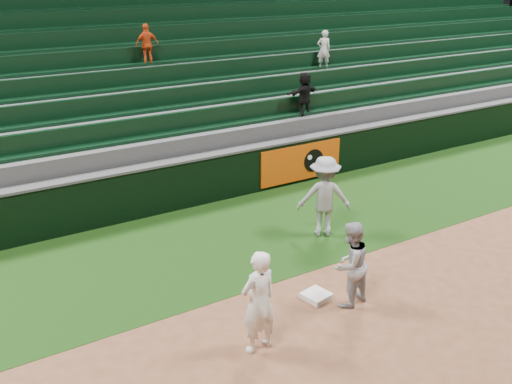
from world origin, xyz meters
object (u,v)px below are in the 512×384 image
base_coach (324,196)px  first_base (316,296)px  baserunner (350,264)px  first_baseman (258,302)px

base_coach → first_base: bearing=80.5°
first_base → baserunner: bearing=-48.8°
baserunner → base_coach: 2.82m
first_baseman → baserunner: 2.06m
baserunner → base_coach: bearing=-130.1°
first_base → baserunner: (0.37, -0.43, 0.74)m
baserunner → base_coach: size_ratio=0.87×
first_baseman → base_coach: 4.36m
first_baseman → base_coach: base_coach is taller
first_base → baserunner: baserunner is taller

